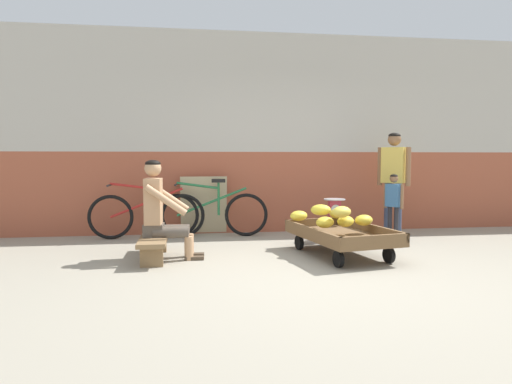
{
  "coord_description": "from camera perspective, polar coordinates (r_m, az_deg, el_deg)",
  "views": [
    {
      "loc": [
        -1.24,
        -4.26,
        1.15
      ],
      "look_at": [
        -0.49,
        1.19,
        0.75
      ],
      "focal_mm": 31.88,
      "sensor_mm": 36.0,
      "label": 1
    }
  ],
  "objects": [
    {
      "name": "weighing_scale",
      "position": [
        6.47,
        9.82,
        -2.08
      ],
      "size": [
        0.3,
        0.3,
        0.29
      ],
      "color": "#28282D",
      "rests_on": "plastic_crate"
    },
    {
      "name": "vendor_seated",
      "position": [
        5.31,
        -11.79,
        -2.22
      ],
      "size": [
        0.69,
        0.49,
        1.14
      ],
      "color": "tan",
      "rests_on": "ground"
    },
    {
      "name": "customer_adult",
      "position": [
        6.95,
        16.89,
        2.35
      ],
      "size": [
        0.37,
        0.37,
        1.53
      ],
      "color": "#38425B",
      "rests_on": "ground"
    },
    {
      "name": "customer_child",
      "position": [
        6.61,
        16.86,
        -0.96
      ],
      "size": [
        0.21,
        0.25,
        0.94
      ],
      "color": "#232328",
      "rests_on": "ground"
    },
    {
      "name": "plastic_crate",
      "position": [
        6.51,
        9.78,
        -4.73
      ],
      "size": [
        0.36,
        0.28,
        0.3
      ],
      "color": "#234CA8",
      "rests_on": "ground"
    },
    {
      "name": "bicycle_near_left",
      "position": [
        6.76,
        -13.54,
        -2.72
      ],
      "size": [
        1.66,
        0.48,
        0.86
      ],
      "color": "black",
      "rests_on": "ground"
    },
    {
      "name": "sign_board",
      "position": [
        6.98,
        -6.58,
        -1.68
      ],
      "size": [
        0.7,
        0.19,
        0.89
      ],
      "color": "#C6B289",
      "rests_on": "ground"
    },
    {
      "name": "banana_cart",
      "position": [
        5.5,
        10.63,
        -5.43
      ],
      "size": [
        1.1,
        1.57,
        0.36
      ],
      "color": "brown",
      "rests_on": "ground"
    },
    {
      "name": "bicycle_far_left",
      "position": [
        6.75,
        -5.59,
        -2.63
      ],
      "size": [
        1.66,
        0.48,
        0.86
      ],
      "color": "black",
      "rests_on": "ground"
    },
    {
      "name": "back_wall",
      "position": [
        7.27,
        1.95,
        7.28
      ],
      "size": [
        16.0,
        0.3,
        3.09
      ],
      "color": "#A35138",
      "rests_on": "ground"
    },
    {
      "name": "low_bench",
      "position": [
        5.38,
        -12.67,
        -6.12
      ],
      "size": [
        0.31,
        1.1,
        0.27
      ],
      "color": "olive",
      "rests_on": "ground"
    },
    {
      "name": "ground_plane",
      "position": [
        4.58,
        8.23,
        -10.43
      ],
      "size": [
        80.0,
        80.0,
        0.0
      ],
      "primitive_type": "plane",
      "color": "gray"
    },
    {
      "name": "shopping_bag",
      "position": [
        6.08,
        12.85,
        -5.7
      ],
      "size": [
        0.18,
        0.12,
        0.24
      ],
      "primitive_type": "cube",
      "color": "#3370B7",
      "rests_on": "ground"
    },
    {
      "name": "banana_pile",
      "position": [
        5.55,
        9.63,
        -3.03
      ],
      "size": [
        0.96,
        1.14,
        0.26
      ],
      "color": "gold",
      "rests_on": "banana_cart"
    }
  ]
}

